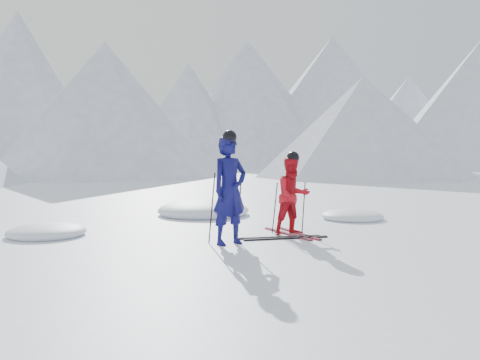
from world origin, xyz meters
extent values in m
plane|color=white|center=(0.00, 0.00, 0.00)|extent=(160.00, 160.00, 0.00)
cone|color=#B2BCD1|center=(-11.51, 40.48, 7.17)|extent=(23.96, 23.96, 14.35)
cone|color=#B2BCD1|center=(-5.08, 51.27, 5.96)|extent=(17.69, 17.69, 11.93)
cone|color=#B2BCD1|center=(4.51, 43.52, 5.42)|extent=(19.63, 19.63, 10.85)
cone|color=#B2BCD1|center=(11.74, 46.25, 7.07)|extent=(23.31, 23.31, 14.15)
cone|color=#B2BCD1|center=(21.49, 44.84, 7.44)|extent=(28.94, 28.94, 14.88)
cone|color=silver|center=(31.93, 45.34, 5.38)|extent=(24.45, 24.45, 10.76)
cone|color=#B2BCD1|center=(12.00, 20.00, 3.25)|extent=(14.00, 14.00, 6.50)
cone|color=#B2BCD1|center=(-4.00, 26.00, 4.50)|extent=(16.00, 16.00, 9.00)
imported|color=#0D0D4F|center=(-1.96, -0.76, 0.99)|extent=(0.85, 0.72, 1.98)
imported|color=red|center=(-0.45, -0.03, 0.80)|extent=(0.87, 0.73, 1.59)
cylinder|color=black|center=(-2.26, -0.61, 0.66)|extent=(0.13, 0.09, 1.32)
cylinder|color=black|center=(-1.71, -0.51, 0.66)|extent=(0.13, 0.08, 1.32)
cylinder|color=black|center=(-0.75, 0.22, 0.53)|extent=(0.11, 0.09, 1.06)
cylinder|color=black|center=(-0.15, 0.12, 0.53)|extent=(0.11, 0.08, 1.06)
cube|color=black|center=(-0.57, -0.03, 0.01)|extent=(0.44, 1.68, 0.03)
cube|color=black|center=(-0.33, -0.03, 0.01)|extent=(0.32, 1.70, 0.03)
cube|color=black|center=(-0.88, -0.37, 0.01)|extent=(1.70, 0.19, 0.03)
cube|color=black|center=(-0.78, -0.52, 0.01)|extent=(1.70, 0.13, 0.03)
ellipsoid|color=white|center=(-5.31, 1.09, 0.00)|extent=(1.56, 1.56, 0.34)
ellipsoid|color=white|center=(1.82, 1.75, 0.00)|extent=(1.54, 1.54, 0.34)
ellipsoid|color=white|center=(-1.62, 3.57, 0.00)|extent=(2.43, 2.43, 0.54)
camera|label=1|loc=(-4.17, -9.71, 1.71)|focal=38.00mm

